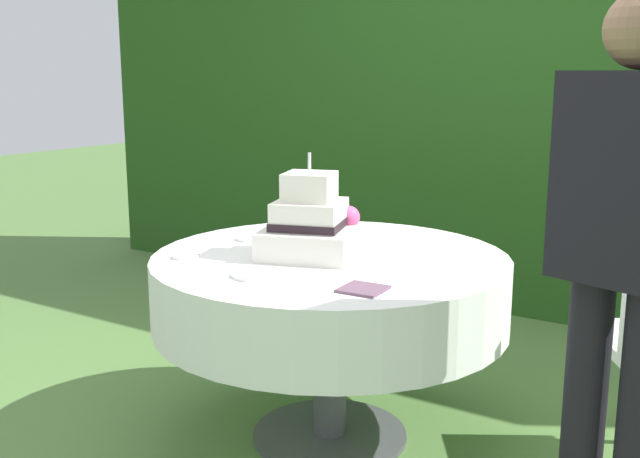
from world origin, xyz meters
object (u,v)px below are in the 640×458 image
serving_plate_near (186,256)px  standing_person (625,253)px  cake_table (330,290)px  napkin_stack (363,289)px  serving_plate_left (253,275)px  serving_plate_right (300,237)px  serving_plate_far (251,238)px  wedding_cake (311,225)px

serving_plate_near → standing_person: bearing=2.5°
cake_table → napkin_stack: (0.33, -0.34, 0.14)m
serving_plate_left → serving_plate_right: (-0.20, 0.57, 0.00)m
serving_plate_near → napkin_stack: (0.76, -0.02, -0.00)m
cake_table → serving_plate_near: size_ratio=13.00×
cake_table → standing_person: (1.07, -0.25, 0.33)m
cake_table → serving_plate_right: size_ratio=11.59×
serving_plate_left → serving_plate_far: bearing=128.4°
wedding_cake → standing_person: bearing=-10.6°
serving_plate_near → standing_person: (1.50, 0.06, 0.19)m
serving_plate_far → serving_plate_right: (0.15, 0.14, 0.00)m
napkin_stack → standing_person: bearing=6.5°
serving_plate_far → serving_plate_right: size_ratio=1.05×
serving_plate_far → serving_plate_left: bearing=-51.6°
wedding_cake → napkin_stack: wedding_cake is taller
wedding_cake → serving_plate_right: wedding_cake is taller
serving_plate_far → serving_plate_right: 0.20m
serving_plate_far → standing_person: (1.48, -0.30, 0.19)m
serving_plate_right → wedding_cake: bearing=-48.7°
cake_table → standing_person: bearing=-13.2°
napkin_stack → standing_person: 0.77m
serving_plate_near → serving_plate_far: 0.37m
napkin_stack → standing_person: standing_person is taller
serving_plate_left → standing_person: bearing=7.0°
wedding_cake → serving_plate_right: 0.32m
wedding_cake → napkin_stack: bearing=-37.3°
serving_plate_near → serving_plate_left: (0.37, -0.07, 0.00)m
serving_plate_right → standing_person: standing_person is taller
standing_person → serving_plate_near: bearing=-177.5°
serving_plate_near → serving_plate_left: size_ratio=0.71×
serving_plate_left → serving_plate_near: bearing=168.5°
serving_plate_far → napkin_stack: size_ratio=0.91×
serving_plate_right → napkin_stack: (0.59, -0.52, -0.00)m
serving_plate_right → napkin_stack: bearing=-41.6°
serving_plate_near → napkin_stack: 0.76m
serving_plate_left → standing_person: 1.15m
wedding_cake → serving_plate_far: 0.38m
serving_plate_near → serving_plate_left: bearing=-11.5°
serving_plate_right → standing_person: (1.33, -0.44, 0.19)m
cake_table → napkin_stack: 0.49m
serving_plate_far → standing_person: standing_person is taller
serving_plate_far → napkin_stack: bearing=-27.6°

